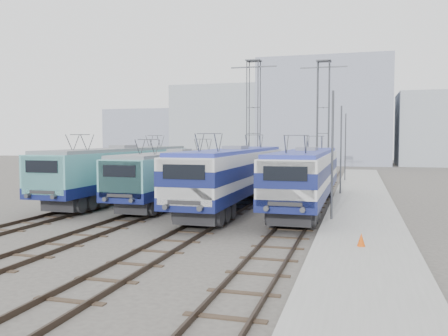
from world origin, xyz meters
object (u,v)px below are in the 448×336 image
(catenary_tower_east, at_px, (323,117))
(mast_mid, at_px, (341,152))
(mast_front, at_px, (332,158))
(locomotive_far_left, at_px, (122,168))
(locomotive_far_right, at_px, (307,173))
(safety_cone, at_px, (361,240))
(mast_rear, at_px, (345,148))
(locomotive_center_right, at_px, (235,171))
(catenary_tower_west, at_px, (253,116))
(locomotive_center_left, at_px, (179,172))

(catenary_tower_east, bearing_deg, mast_mid, -78.14)
(catenary_tower_east, distance_m, mast_front, 22.32)
(locomotive_far_left, xyz_separation_m, mast_mid, (15.35, 6.00, 1.17))
(locomotive_far_right, bearing_deg, safety_cone, -73.32)
(locomotive_far_left, relative_size, mast_rear, 2.68)
(locomotive_center_right, bearing_deg, safety_cone, -52.78)
(catenary_tower_east, bearing_deg, mast_front, -84.55)
(catenary_tower_east, relative_size, mast_front, 1.71)
(catenary_tower_west, height_order, mast_rear, catenary_tower_west)
(locomotive_center_right, distance_m, catenary_tower_east, 18.76)
(catenary_tower_west, height_order, mast_front, catenary_tower_west)
(mast_rear, distance_m, safety_cone, 30.26)
(locomotive_far_right, bearing_deg, catenary_tower_west, 114.28)
(locomotive_far_left, xyz_separation_m, mast_rear, (15.35, 18.00, 1.17))
(locomotive_far_left, distance_m, catenary_tower_west, 16.13)
(safety_cone, bearing_deg, mast_rear, 92.82)
(locomotive_center_right, bearing_deg, locomotive_center_left, 160.69)
(mast_mid, height_order, mast_rear, same)
(catenary_tower_west, distance_m, mast_rear, 9.99)
(locomotive_far_right, relative_size, mast_front, 2.64)
(mast_mid, distance_m, safety_cone, 18.38)
(locomotive_center_left, relative_size, locomotive_far_right, 0.95)
(locomotive_center_right, relative_size, locomotive_far_right, 1.02)
(mast_mid, xyz_separation_m, safety_cone, (1.48, -18.08, -2.94))
(locomotive_center_right, bearing_deg, mast_front, -33.66)
(locomotive_far_left, xyz_separation_m, locomotive_center_left, (4.50, -0.20, -0.14))
(locomotive_far_right, relative_size, mast_rear, 2.64)
(mast_rear, bearing_deg, catenary_tower_east, -136.40)
(locomotive_far_right, xyz_separation_m, mast_mid, (1.85, 6.96, 1.15))
(catenary_tower_east, distance_m, mast_rear, 4.28)
(mast_front, height_order, mast_rear, same)
(safety_cone, bearing_deg, mast_front, 103.69)
(catenary_tower_west, height_order, catenary_tower_east, same)
(catenary_tower_east, relative_size, mast_rear, 1.71)
(catenary_tower_east, distance_m, mast_mid, 10.69)
(locomotive_far_right, xyz_separation_m, mast_rear, (1.85, 18.96, 1.15))
(locomotive_center_left, height_order, catenary_tower_east, catenary_tower_east)
(locomotive_center_left, relative_size, locomotive_center_right, 0.93)
(mast_front, bearing_deg, locomotive_far_left, 158.65)
(locomotive_center_left, height_order, locomotive_far_right, locomotive_far_right)
(locomotive_far_left, height_order, catenary_tower_east, catenary_tower_east)
(locomotive_far_right, height_order, catenary_tower_west, catenary_tower_west)
(mast_rear, bearing_deg, locomotive_center_left, -120.81)
(mast_rear, xyz_separation_m, safety_cone, (1.48, -30.08, -2.94))
(locomotive_center_right, distance_m, mast_rear, 20.80)
(locomotive_center_right, xyz_separation_m, locomotive_far_right, (4.50, 0.81, -0.05))
(mast_mid, height_order, safety_cone, mast_mid)
(safety_cone, bearing_deg, locomotive_center_right, 127.22)
(catenary_tower_east, bearing_deg, locomotive_center_left, -118.38)
(locomotive_center_left, relative_size, catenary_tower_west, 1.46)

